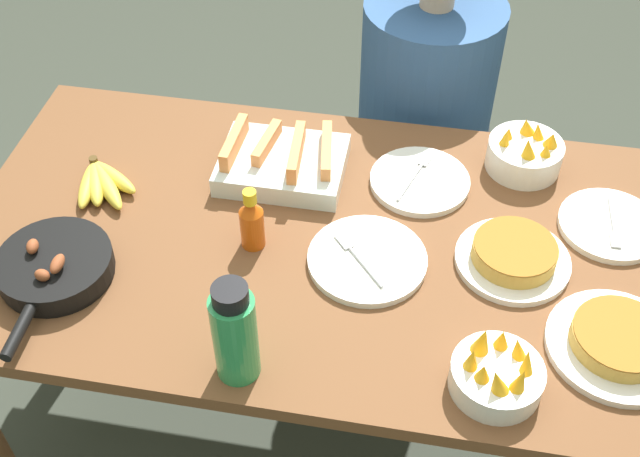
# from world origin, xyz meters

# --- Properties ---
(ground_plane) EXTENTS (14.00, 14.00, 0.00)m
(ground_plane) POSITION_xyz_m (0.00, 0.00, 0.00)
(ground_plane) COLOR #383D33
(dining_table) EXTENTS (1.56, 0.86, 0.73)m
(dining_table) POSITION_xyz_m (0.00, 0.00, 0.63)
(dining_table) COLOR brown
(dining_table) RESTS_ON ground_plane
(banana_bunch) EXTENTS (0.16, 0.17, 0.04)m
(banana_bunch) POSITION_xyz_m (-0.52, 0.07, 0.75)
(banana_bunch) COLOR gold
(banana_bunch) RESTS_ON dining_table
(melon_tray) EXTENTS (0.29, 0.22, 0.10)m
(melon_tray) POSITION_xyz_m (-0.12, 0.19, 0.77)
(melon_tray) COLOR silver
(melon_tray) RESTS_ON dining_table
(skillet) EXTENTS (0.24, 0.36, 0.08)m
(skillet) POSITION_xyz_m (-0.51, -0.20, 0.76)
(skillet) COLOR black
(skillet) RESTS_ON dining_table
(frittata_plate_center) EXTENTS (0.27, 0.27, 0.05)m
(frittata_plate_center) POSITION_xyz_m (0.60, -0.19, 0.76)
(frittata_plate_center) COLOR silver
(frittata_plate_center) RESTS_ON dining_table
(frittata_plate_side) EXTENTS (0.24, 0.24, 0.05)m
(frittata_plate_side) POSITION_xyz_m (0.41, -0.00, 0.76)
(frittata_plate_side) COLOR silver
(frittata_plate_side) RESTS_ON dining_table
(empty_plate_near_front) EXTENTS (0.25, 0.25, 0.02)m
(empty_plate_near_front) POSITION_xyz_m (0.11, -0.05, 0.74)
(empty_plate_near_front) COLOR silver
(empty_plate_near_front) RESTS_ON dining_table
(empty_plate_far_left) EXTENTS (0.23, 0.23, 0.02)m
(empty_plate_far_left) POSITION_xyz_m (0.19, 0.21, 0.74)
(empty_plate_far_left) COLOR silver
(empty_plate_far_left) RESTS_ON dining_table
(empty_plate_far_right) EXTENTS (0.22, 0.22, 0.02)m
(empty_plate_far_right) POSITION_xyz_m (0.61, 0.14, 0.74)
(empty_plate_far_right) COLOR silver
(empty_plate_far_right) RESTS_ON dining_table
(fruit_bowl_mango) EXTENTS (0.17, 0.17, 0.11)m
(fruit_bowl_mango) POSITION_xyz_m (0.38, -0.31, 0.77)
(fruit_bowl_mango) COLOR silver
(fruit_bowl_mango) RESTS_ON dining_table
(fruit_bowl_citrus) EXTENTS (0.17, 0.17, 0.12)m
(fruit_bowl_citrus) POSITION_xyz_m (0.43, 0.31, 0.78)
(fruit_bowl_citrus) COLOR silver
(fruit_bowl_citrus) RESTS_ON dining_table
(water_bottle) EXTENTS (0.08, 0.08, 0.23)m
(water_bottle) POSITION_xyz_m (-0.09, -0.36, 0.84)
(water_bottle) COLOR #2D9351
(water_bottle) RESTS_ON dining_table
(hot_sauce_bottle) EXTENTS (0.05, 0.05, 0.15)m
(hot_sauce_bottle) POSITION_xyz_m (-0.14, -0.04, 0.80)
(hot_sauce_bottle) COLOR #C64C0F
(hot_sauce_bottle) RESTS_ON dining_table
(person_figure) EXTENTS (0.41, 0.41, 1.18)m
(person_figure) POSITION_xyz_m (0.18, 0.66, 0.48)
(person_figure) COLOR black
(person_figure) RESTS_ON ground_plane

